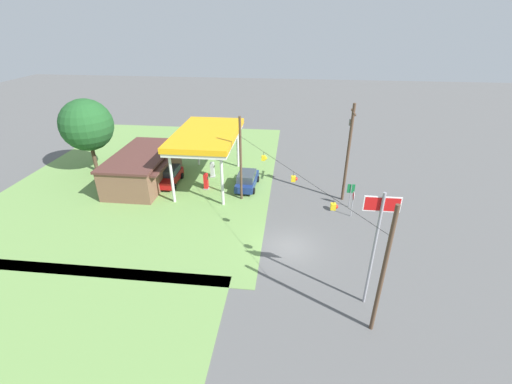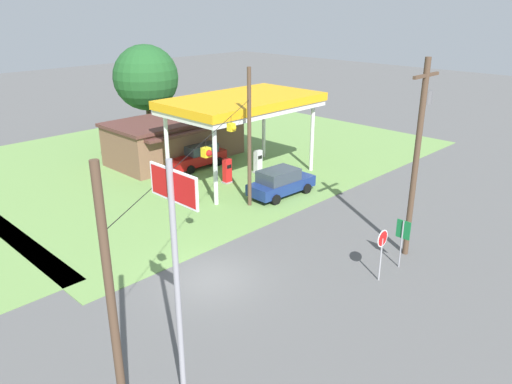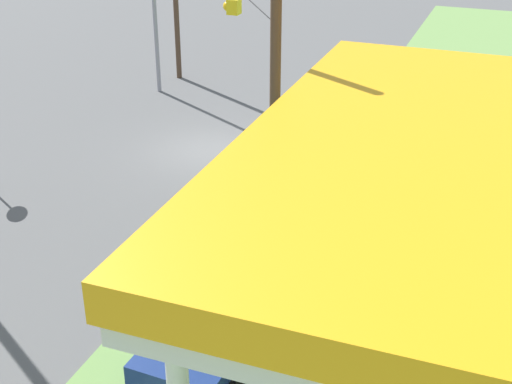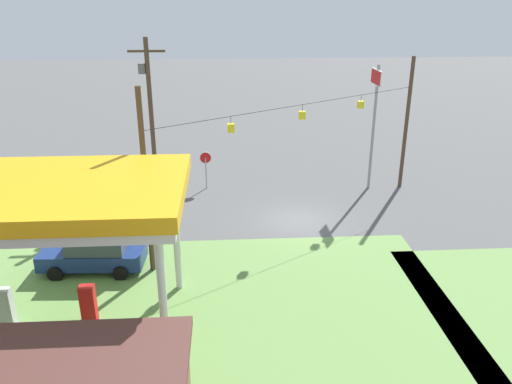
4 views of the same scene
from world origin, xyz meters
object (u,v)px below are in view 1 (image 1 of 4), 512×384
(route_sign, at_px, (351,191))
(utility_pole_main, at_px, (349,149))
(stop_sign_roadside, at_px, (353,199))
(fuel_pump_near, at_px, (206,182))
(gas_station_store, at_px, (144,168))
(fuel_pump_far, at_px, (212,170))
(stop_sign_overhead, at_px, (377,230))
(gas_station_canopy, at_px, (207,136))
(tree_behind_station, at_px, (87,125))
(car_at_pumps_front, at_px, (247,180))
(car_at_pumps_rear, at_px, (169,176))

(route_sign, height_order, utility_pole_main, utility_pole_main)
(stop_sign_roadside, bearing_deg, fuel_pump_near, -105.34)
(gas_station_store, bearing_deg, fuel_pump_far, -73.65)
(stop_sign_overhead, bearing_deg, route_sign, -2.85)
(gas_station_canopy, height_order, utility_pole_main, utility_pole_main)
(stop_sign_overhead, relative_size, utility_pole_main, 0.83)
(gas_station_store, bearing_deg, fuel_pump_near, -97.75)
(gas_station_store, bearing_deg, tree_behind_station, 72.08)
(car_at_pumps_front, height_order, tree_behind_station, tree_behind_station)
(gas_station_store, bearing_deg, gas_station_canopy, -85.50)
(gas_station_store, relative_size, car_at_pumps_front, 2.21)
(car_at_pumps_front, xyz_separation_m, utility_pole_main, (-1.53, -9.86, 4.46))
(stop_sign_roadside, bearing_deg, stop_sign_overhead, -3.10)
(tree_behind_station, bearing_deg, car_at_pumps_rear, -103.52)
(fuel_pump_far, xyz_separation_m, stop_sign_roadside, (-7.06, -14.56, 0.99))
(gas_station_canopy, height_order, route_sign, gas_station_canopy)
(gas_station_store, relative_size, tree_behind_station, 1.24)
(route_sign, bearing_deg, gas_station_store, 81.63)
(stop_sign_roadside, bearing_deg, tree_behind_station, -104.13)
(tree_behind_station, bearing_deg, fuel_pump_near, -102.86)
(route_sign, relative_size, tree_behind_station, 0.28)
(route_sign, height_order, tree_behind_station, tree_behind_station)
(stop_sign_roadside, relative_size, utility_pole_main, 0.26)
(fuel_pump_near, xyz_separation_m, route_sign, (-2.23, -14.60, 0.88))
(car_at_pumps_rear, height_order, route_sign, route_sign)
(gas_station_canopy, distance_m, gas_station_store, 8.03)
(gas_station_canopy, relative_size, car_at_pumps_rear, 2.37)
(car_at_pumps_front, xyz_separation_m, stop_sign_overhead, (-15.41, -9.71, 4.57))
(car_at_pumps_front, height_order, stop_sign_roadside, stop_sign_roadside)
(car_at_pumps_front, distance_m, tree_behind_station, 19.08)
(gas_station_store, height_order, route_sign, gas_station_store)
(utility_pole_main, bearing_deg, gas_station_canopy, 80.79)
(car_at_pumps_rear, bearing_deg, utility_pole_main, 84.34)
(car_at_pumps_rear, height_order, stop_sign_overhead, stop_sign_overhead)
(gas_station_store, relative_size, utility_pole_main, 1.09)
(fuel_pump_far, distance_m, car_at_pumps_rear, 4.81)
(stop_sign_roadside, distance_m, stop_sign_overhead, 11.28)
(fuel_pump_far, relative_size, utility_pole_main, 0.18)
(car_at_pumps_rear, xyz_separation_m, route_sign, (-3.09, -18.88, 0.79))
(gas_station_canopy, distance_m, tree_behind_station, 14.18)
(fuel_pump_near, relative_size, car_at_pumps_rear, 0.38)
(car_at_pumps_rear, bearing_deg, fuel_pump_near, 78.01)
(fuel_pump_far, height_order, car_at_pumps_front, car_at_pumps_front)
(route_sign, bearing_deg, stop_sign_roadside, 178.66)
(gas_station_canopy, relative_size, stop_sign_overhead, 1.36)
(car_at_pumps_front, bearing_deg, utility_pole_main, -96.08)
(stop_sign_roadside, xyz_separation_m, route_sign, (1.77, -0.04, -0.10))
(stop_sign_overhead, xyz_separation_m, tree_behind_station, (17.85, 28.06, 0.06))
(car_at_pumps_front, distance_m, utility_pole_main, 10.93)
(fuel_pump_far, xyz_separation_m, car_at_pumps_rear, (-2.21, 4.28, 0.09))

